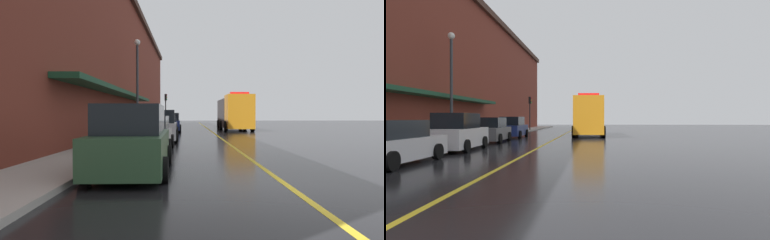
# 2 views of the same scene
# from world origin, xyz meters

# --- Properties ---
(ground_plane) EXTENTS (112.00, 112.00, 0.00)m
(ground_plane) POSITION_xyz_m (0.00, 25.00, 0.00)
(ground_plane) COLOR black
(sidewalk_left) EXTENTS (2.40, 70.00, 0.15)m
(sidewalk_left) POSITION_xyz_m (-6.20, 25.00, 0.07)
(sidewalk_left) COLOR #ADA8A0
(sidewalk_left) RESTS_ON ground
(lane_center_stripe) EXTENTS (0.16, 70.00, 0.01)m
(lane_center_stripe) POSITION_xyz_m (0.00, 25.00, 0.00)
(lane_center_stripe) COLOR gold
(lane_center_stripe) RESTS_ON ground
(brick_building_left) EXTENTS (9.25, 64.00, 12.44)m
(brick_building_left) POSITION_xyz_m (-11.44, 23.99, 6.23)
(brick_building_left) COLOR maroon
(brick_building_left) RESTS_ON ground
(parked_car_0) EXTENTS (2.18, 4.83, 1.91)m
(parked_car_0) POSITION_xyz_m (-3.86, 1.93, 0.89)
(parked_car_0) COLOR #2D5133
(parked_car_0) RESTS_ON ground
(parked_car_1) EXTENTS (2.04, 4.73, 1.58)m
(parked_car_1) POSITION_xyz_m (-4.03, 7.89, 0.75)
(parked_car_1) COLOR silver
(parked_car_1) RESTS_ON ground
(parked_car_2) EXTENTS (2.15, 4.54, 1.91)m
(parked_car_2) POSITION_xyz_m (-3.92, 13.25, 0.88)
(parked_car_2) COLOR silver
(parked_car_2) RESTS_ON ground
(parked_car_3) EXTENTS (2.12, 4.16, 1.70)m
(parked_car_3) POSITION_xyz_m (-4.03, 19.00, 0.80)
(parked_car_3) COLOR #595B60
(parked_car_3) RESTS_ON ground
(parked_car_4) EXTENTS (2.04, 4.51, 1.78)m
(parked_car_4) POSITION_xyz_m (-3.91, 24.46, 0.83)
(parked_car_4) COLOR navy
(parked_car_4) RESTS_ON ground
(utility_truck) EXTENTS (2.94, 9.44, 3.76)m
(utility_truck) POSITION_xyz_m (2.58, 27.66, 1.79)
(utility_truck) COLOR orange
(utility_truck) RESTS_ON ground
(parking_meter_0) EXTENTS (0.14, 0.18, 1.33)m
(parking_meter_0) POSITION_xyz_m (-5.35, 6.85, 1.06)
(parking_meter_0) COLOR #4C4C51
(parking_meter_0) RESTS_ON sidewalk_left
(parking_meter_1) EXTENTS (0.14, 0.18, 1.33)m
(parking_meter_1) POSITION_xyz_m (-5.35, 10.21, 1.06)
(parking_meter_1) COLOR #4C4C51
(parking_meter_1) RESTS_ON sidewalk_left
(street_lamp_left) EXTENTS (0.44, 0.44, 6.94)m
(street_lamp_left) POSITION_xyz_m (-5.95, 16.96, 4.40)
(street_lamp_left) COLOR #33383D
(street_lamp_left) RESTS_ON sidewalk_left
(traffic_light_near) EXTENTS (0.38, 0.36, 4.30)m
(traffic_light_near) POSITION_xyz_m (-5.29, 38.73, 3.16)
(traffic_light_near) COLOR #232326
(traffic_light_near) RESTS_ON sidewalk_left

